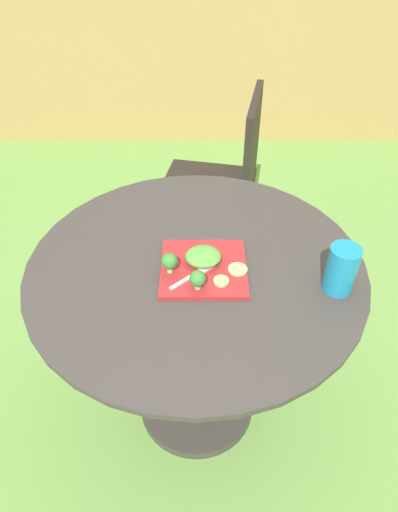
% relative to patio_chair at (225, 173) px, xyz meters
% --- Properties ---
extents(ground_plane, '(12.00, 12.00, 0.00)m').
position_rel_patio_chair_xyz_m(ground_plane, '(-0.14, -0.90, -0.53)').
color(ground_plane, '#669342').
extents(bamboo_fence, '(8.00, 0.08, 1.46)m').
position_rel_patio_chair_xyz_m(bamboo_fence, '(-0.14, 1.42, 0.21)').
color(bamboo_fence, '#9E7F47').
rests_on(bamboo_fence, ground_plane).
extents(patio_table, '(0.99, 0.99, 0.76)m').
position_rel_patio_chair_xyz_m(patio_table, '(-0.14, -0.90, -0.01)').
color(patio_table, '#38332D').
rests_on(patio_table, ground_plane).
extents(patio_chair, '(0.52, 0.52, 0.90)m').
position_rel_patio_chair_xyz_m(patio_chair, '(0.00, 0.00, 0.00)').
color(patio_chair, black).
rests_on(patio_chair, ground_plane).
extents(salad_plate, '(0.24, 0.24, 0.01)m').
position_rel_patio_chair_xyz_m(salad_plate, '(-0.12, -0.93, 0.24)').
color(salad_plate, maroon).
rests_on(salad_plate, patio_table).
extents(drinking_glass, '(0.08, 0.08, 0.14)m').
position_rel_patio_chair_xyz_m(drinking_glass, '(0.25, -1.00, 0.29)').
color(drinking_glass, teal).
rests_on(drinking_glass, patio_table).
extents(fork, '(0.13, 0.11, 0.00)m').
position_rel_patio_chair_xyz_m(fork, '(-0.14, -0.96, 0.25)').
color(fork, silver).
rests_on(fork, salad_plate).
extents(lettuce_mound, '(0.10, 0.10, 0.04)m').
position_rel_patio_chair_xyz_m(lettuce_mound, '(-0.12, -0.91, 0.26)').
color(lettuce_mound, '#519338').
rests_on(lettuce_mound, salad_plate).
extents(broccoli_floret_0, '(0.05, 0.05, 0.06)m').
position_rel_patio_chair_xyz_m(broccoli_floret_0, '(-0.21, -0.95, 0.28)').
color(broccoli_floret_0, '#99B770').
rests_on(broccoli_floret_0, salad_plate).
extents(broccoli_floret_1, '(0.05, 0.05, 0.06)m').
position_rel_patio_chair_xyz_m(broccoli_floret_1, '(-0.13, -1.01, 0.28)').
color(broccoli_floret_1, '#99B770').
rests_on(broccoli_floret_1, salad_plate).
extents(cucumber_slice_0, '(0.06, 0.06, 0.01)m').
position_rel_patio_chair_xyz_m(cucumber_slice_0, '(-0.02, -0.94, 0.25)').
color(cucumber_slice_0, '#8EB766').
rests_on(cucumber_slice_0, salad_plate).
extents(cucumber_slice_1, '(0.04, 0.04, 0.01)m').
position_rel_patio_chair_xyz_m(cucumber_slice_1, '(-0.07, -0.99, 0.25)').
color(cucumber_slice_1, '#8EB766').
rests_on(cucumber_slice_1, salad_plate).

